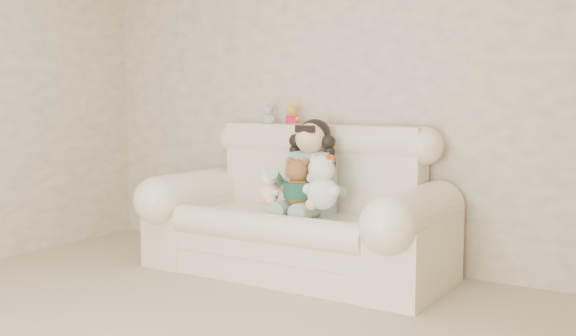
{
  "coord_description": "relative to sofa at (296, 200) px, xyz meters",
  "views": [
    {
      "loc": [
        2.23,
        -1.87,
        1.22
      ],
      "look_at": [
        -0.13,
        1.9,
        0.75
      ],
      "focal_mm": 41.24,
      "sensor_mm": 36.0,
      "label": 1
    }
  ],
  "objects": [
    {
      "name": "cream_teddy",
      "position": [
        -0.13,
        -0.14,
        0.12
      ],
      "size": [
        0.21,
        0.19,
        0.28
      ],
      "primitive_type": null,
      "rotation": [
        0.0,
        0.0,
        0.33
      ],
      "color": "white",
      "rests_on": "sofa"
    },
    {
      "name": "grey_mini_plush",
      "position": [
        -0.45,
        0.34,
        0.59
      ],
      "size": [
        0.15,
        0.13,
        0.19
      ],
      "primitive_type": null,
      "rotation": [
        0.0,
        0.0,
        0.38
      ],
      "color": "silver",
      "rests_on": "sofa"
    },
    {
      "name": "brown_teddy",
      "position": [
        0.09,
        -0.13,
        0.18
      ],
      "size": [
        0.28,
        0.23,
        0.39
      ],
      "primitive_type": null,
      "rotation": [
        0.0,
        0.0,
        0.19
      ],
      "color": "brown",
      "rests_on": "sofa"
    },
    {
      "name": "yellow_mini_bear",
      "position": [
        -0.25,
        0.36,
        0.59
      ],
      "size": [
        0.14,
        0.12,
        0.2
      ],
      "primitive_type": null,
      "rotation": [
        0.0,
        0.0,
        -0.23
      ],
      "color": "gold",
      "rests_on": "sofa"
    },
    {
      "name": "white_cat",
      "position": [
        0.28,
        -0.13,
        0.2
      ],
      "size": [
        0.29,
        0.24,
        0.43
      ],
      "primitive_type": null,
      "rotation": [
        0.0,
        0.0,
        0.09
      ],
      "color": "white",
      "rests_on": "sofa"
    },
    {
      "name": "sofa",
      "position": [
        0.0,
        0.0,
        0.0
      ],
      "size": [
        2.1,
        0.95,
        1.03
      ],
      "primitive_type": null,
      "color": "#FFECCD",
      "rests_on": "floor"
    },
    {
      "name": "wall_back",
      "position": [
        0.13,
        0.5,
        0.78
      ],
      "size": [
        4.5,
        0.0,
        4.5
      ],
      "primitive_type": "plane",
      "rotation": [
        1.57,
        0.0,
        0.0
      ],
      "color": "beige",
      "rests_on": "ground"
    },
    {
      "name": "seated_child",
      "position": [
        0.08,
        0.08,
        0.24
      ],
      "size": [
        0.43,
        0.51,
        0.67
      ],
      "primitive_type": null,
      "rotation": [
        0.0,
        0.0,
        -0.06
      ],
      "color": "#30795C",
      "rests_on": "sofa"
    }
  ]
}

